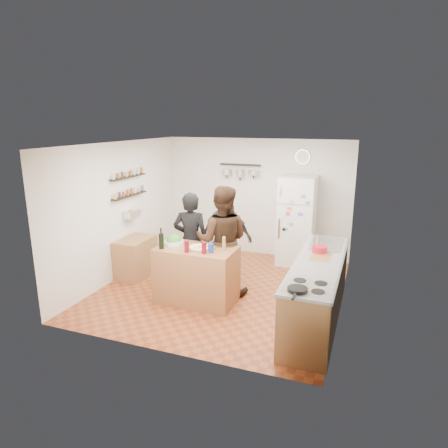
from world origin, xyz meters
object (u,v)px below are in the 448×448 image
at_px(wine_bottle, 161,241).
at_px(wall_clock, 303,157).
at_px(salt_canister, 211,248).
at_px(side_table, 136,257).
at_px(person_left, 191,241).
at_px(counter_run, 317,291).
at_px(salad_bowl, 174,242).
at_px(person_center, 222,241).
at_px(pepper_mill, 224,245).
at_px(skillet, 297,289).
at_px(red_bowl, 320,249).
at_px(fridge, 297,221).
at_px(person_back, 227,237).
at_px(prep_island, 197,275).

distance_m(wine_bottle, wall_clock, 3.52).
height_order(salt_canister, side_table, salt_canister).
height_order(person_left, counter_run, person_left).
xyz_separation_m(salad_bowl, person_center, (0.68, 0.41, -0.02)).
bearing_deg(salt_canister, counter_run, 5.97).
relative_size(pepper_mill, skillet, 0.74).
distance_m(salad_bowl, wall_clock, 3.29).
height_order(wine_bottle, counter_run, wine_bottle).
distance_m(salt_canister, red_bowl, 1.66).
relative_size(salt_canister, skillet, 0.58).
bearing_deg(salt_canister, wall_clock, 72.99).
height_order(pepper_mill, skillet, pepper_mill).
relative_size(pepper_mill, fridge, 0.10).
bearing_deg(person_back, salt_canister, 105.37).
bearing_deg(person_left, wall_clock, -135.13).
bearing_deg(skillet, prep_island, 148.62).
relative_size(salad_bowl, salt_canister, 2.26).
distance_m(counter_run, red_bowl, 0.66).
relative_size(wine_bottle, salt_canister, 1.76).
height_order(prep_island, person_back, person_back).
bearing_deg(red_bowl, salt_canister, -159.72).
distance_m(prep_island, red_bowl, 1.98).
bearing_deg(skillet, wall_clock, 99.76).
bearing_deg(wall_clock, side_table, -142.33).
bearing_deg(wall_clock, person_back, -120.98).
bearing_deg(salt_canister, wine_bottle, -172.87).
xyz_separation_m(salad_bowl, person_back, (0.57, 0.95, -0.11)).
xyz_separation_m(salad_bowl, wall_clock, (1.58, 2.63, 1.21)).
distance_m(pepper_mill, salt_canister, 0.23).
relative_size(person_center, fridge, 1.03).
distance_m(wine_bottle, person_left, 0.75).
distance_m(person_left, red_bowl, 2.18).
relative_size(person_center, skillet, 7.74).
distance_m(salad_bowl, counter_run, 2.38).
bearing_deg(salad_bowl, red_bowl, 10.09).
relative_size(wine_bottle, fridge, 0.14).
height_order(skillet, fridge, fridge).
xyz_separation_m(person_back, skillet, (1.66, -2.10, 0.11)).
bearing_deg(salt_canister, skillet, -33.09).
height_order(pepper_mill, wall_clock, wall_clock).
distance_m(wine_bottle, skillet, 2.47).
relative_size(salt_canister, wall_clock, 0.46).
relative_size(salad_bowl, red_bowl, 1.38).
bearing_deg(salt_canister, red_bowl, 20.28).
distance_m(salad_bowl, skillet, 2.51).
relative_size(salad_bowl, wall_clock, 1.04).
xyz_separation_m(skillet, fridge, (-0.65, 3.45, -0.04)).
xyz_separation_m(prep_island, person_back, (0.15, 1.00, 0.38)).
relative_size(counter_run, side_table, 3.29).
relative_size(person_left, person_back, 1.02).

